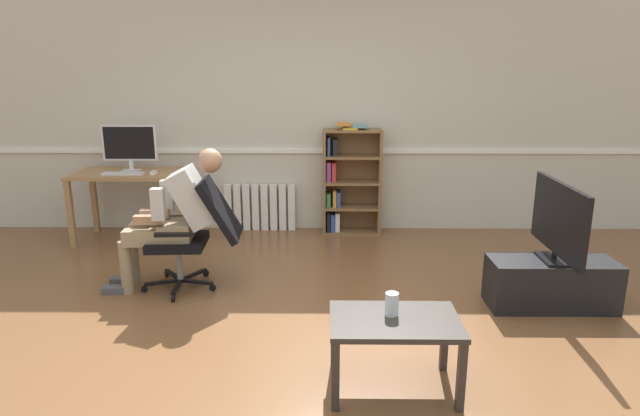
# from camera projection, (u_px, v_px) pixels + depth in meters

# --- Properties ---
(ground_plane) EXTENTS (18.00, 18.00, 0.00)m
(ground_plane) POSITION_uv_depth(u_px,v_px,m) (298.00, 333.00, 3.82)
(ground_plane) COLOR brown
(back_wall) EXTENTS (12.00, 0.13, 2.70)m
(back_wall) POSITION_uv_depth(u_px,v_px,m) (309.00, 113.00, 6.04)
(back_wall) COLOR beige
(back_wall) RESTS_ON ground_plane
(computer_desk) EXTENTS (1.23, 0.67, 0.76)m
(computer_desk) POSITION_uv_depth(u_px,v_px,m) (133.00, 182.00, 5.76)
(computer_desk) COLOR #9E7547
(computer_desk) RESTS_ON ground_plane
(imac_monitor) EXTENTS (0.59, 0.14, 0.49)m
(imac_monitor) POSITION_uv_depth(u_px,v_px,m) (129.00, 144.00, 5.73)
(imac_monitor) COLOR silver
(imac_monitor) RESTS_ON computer_desk
(keyboard) EXTENTS (0.43, 0.12, 0.02)m
(keyboard) POSITION_uv_depth(u_px,v_px,m) (123.00, 173.00, 5.59)
(keyboard) COLOR silver
(keyboard) RESTS_ON computer_desk
(computer_mouse) EXTENTS (0.06, 0.10, 0.03)m
(computer_mouse) POSITION_uv_depth(u_px,v_px,m) (154.00, 173.00, 5.61)
(computer_mouse) COLOR white
(computer_mouse) RESTS_ON computer_desk
(bookshelf) EXTENTS (0.65, 0.29, 1.26)m
(bookshelf) POSITION_uv_depth(u_px,v_px,m) (348.00, 182.00, 6.03)
(bookshelf) COLOR brown
(bookshelf) RESTS_ON ground_plane
(radiator) EXTENTS (0.81, 0.08, 0.54)m
(radiator) POSITION_uv_depth(u_px,v_px,m) (260.00, 207.00, 6.21)
(radiator) COLOR white
(radiator) RESTS_ON ground_plane
(office_chair) EXTENTS (0.85, 0.62, 0.95)m
(office_chair) POSITION_uv_depth(u_px,v_px,m) (197.00, 230.00, 4.49)
(office_chair) COLOR black
(office_chair) RESTS_ON ground_plane
(person_seated) EXTENTS (1.04, 0.41, 1.20)m
(person_seated) POSITION_uv_depth(u_px,v_px,m) (174.00, 215.00, 4.45)
(person_seated) COLOR #937F60
(person_seated) RESTS_ON ground_plane
(tv_stand) EXTENTS (0.97, 0.37, 0.39)m
(tv_stand) POSITION_uv_depth(u_px,v_px,m) (551.00, 284.00, 4.19)
(tv_stand) COLOR black
(tv_stand) RESTS_ON ground_plane
(tv_screen) EXTENTS (0.21, 0.96, 0.61)m
(tv_screen) POSITION_uv_depth(u_px,v_px,m) (559.00, 220.00, 4.06)
(tv_screen) COLOR black
(tv_screen) RESTS_ON tv_stand
(coffee_table) EXTENTS (0.74, 0.48, 0.45)m
(coffee_table) POSITION_uv_depth(u_px,v_px,m) (395.00, 329.00, 3.06)
(coffee_table) COLOR #332D28
(coffee_table) RESTS_ON ground_plane
(drinking_glass) EXTENTS (0.08, 0.08, 0.14)m
(drinking_glass) POSITION_uv_depth(u_px,v_px,m) (392.00, 304.00, 3.07)
(drinking_glass) COLOR silver
(drinking_glass) RESTS_ON coffee_table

